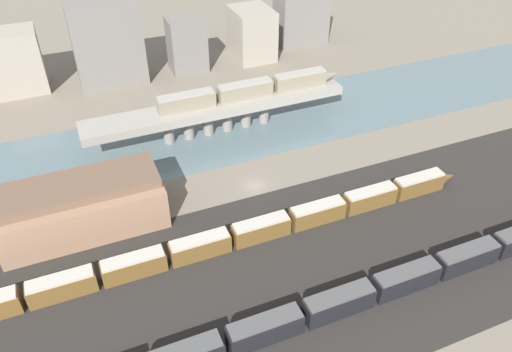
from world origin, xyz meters
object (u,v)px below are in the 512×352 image
object	(u,v)px
train_yard_near	(380,288)
train_yard_mid	(238,236)
warehouse_building	(82,205)
train_on_bridge	(251,89)

from	to	relation	value
train_yard_near	train_yard_mid	world-z (taller)	train_yard_near
train_yard_mid	warehouse_building	size ratio (longest dim) A/B	3.25
train_yard_near	warehouse_building	xyz separation A→B (m)	(-40.24, 35.01, 2.57)
train_yard_mid	warehouse_building	xyz separation A→B (m)	(-23.99, 15.55, 2.66)
train_on_bridge	train_yard_mid	xyz separation A→B (m)	(-17.55, -36.70, -7.44)
train_yard_near	warehouse_building	world-z (taller)	warehouse_building
warehouse_building	train_yard_mid	bearing A→B (deg)	-32.95
train_yard_near	train_yard_mid	bearing A→B (deg)	129.85
train_yard_near	warehouse_building	size ratio (longest dim) A/B	3.50
train_yard_near	train_yard_mid	distance (m)	25.35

